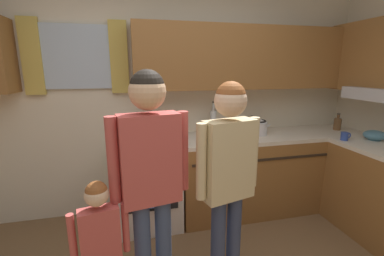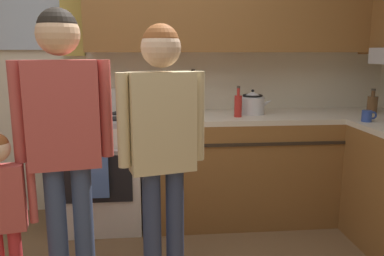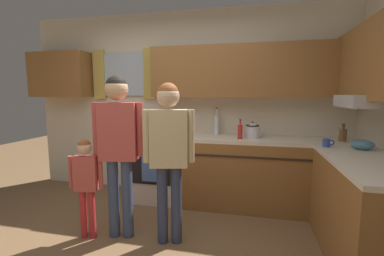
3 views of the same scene
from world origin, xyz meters
name	(u,v)px [view 1 (image 1 of 3)]	position (x,y,z in m)	size (l,w,h in m)	color
back_wall_unit	(172,83)	(0.09, 1.82, 1.47)	(4.60, 0.42, 2.60)	beige
kitchen_counter_run	(314,181)	(1.51, 1.17, 0.45)	(2.18, 1.96, 0.90)	brown
stove_oven	(148,181)	(-0.23, 1.54, 0.47)	(0.66, 0.67, 1.10)	silver
bottle_squat_brown	(337,124)	(2.06, 1.53, 0.98)	(0.08, 0.08, 0.21)	brown
bottle_tall_clear	(213,121)	(0.54, 1.73, 1.04)	(0.07, 0.07, 0.37)	silver
bottle_sauce_red	(251,130)	(0.88, 1.43, 0.99)	(0.06, 0.06, 0.25)	red
mug_cobalt_blue	(345,136)	(1.79, 1.13, 0.94)	(0.11, 0.07, 0.08)	#2D479E
stovetop_kettle	(258,126)	(1.02, 1.56, 1.00)	(0.27, 0.20, 0.21)	silver
mixing_bowl	(375,135)	(2.10, 1.07, 0.95)	(0.21, 0.21, 0.10)	teal
adult_holding_child	(150,168)	(-0.26, 0.49, 1.02)	(0.50, 0.22, 1.63)	#38476B
adult_in_plaid	(228,168)	(0.26, 0.49, 0.98)	(0.47, 0.23, 1.55)	#2D3856
small_child	(101,241)	(-0.57, 0.39, 0.64)	(0.33, 0.14, 1.01)	red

